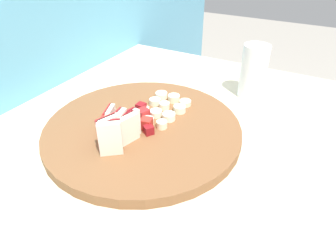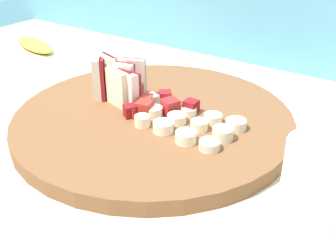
# 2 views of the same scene
# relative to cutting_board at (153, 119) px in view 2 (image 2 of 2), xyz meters

# --- Properties ---
(tile_backsplash) EXTENTS (2.40, 0.04, 1.32)m
(tile_backsplash) POSITION_rel_cutting_board_xyz_m (-0.09, 0.35, -0.27)
(tile_backsplash) COLOR #5BA3C1
(tile_backsplash) RESTS_ON ground
(cutting_board) EXTENTS (0.40, 0.40, 0.02)m
(cutting_board) POSITION_rel_cutting_board_xyz_m (0.00, 0.00, 0.00)
(cutting_board) COLOR brown
(cutting_board) RESTS_ON tiled_countertop
(apple_wedge_fan) EXTENTS (0.10, 0.06, 0.07)m
(apple_wedge_fan) POSITION_rel_cutting_board_xyz_m (-0.07, 0.01, 0.04)
(apple_wedge_fan) COLOR maroon
(apple_wedge_fan) RESTS_ON cutting_board
(apple_dice_pile) EXTENTS (0.09, 0.09, 0.02)m
(apple_dice_pile) POSITION_rel_cutting_board_xyz_m (-0.00, 0.01, 0.02)
(apple_dice_pile) COLOR maroon
(apple_dice_pile) RESTS_ON cutting_board
(banana_slice_rows) EXTENTS (0.14, 0.10, 0.02)m
(banana_slice_rows) POSITION_rel_cutting_board_xyz_m (0.07, -0.01, 0.02)
(banana_slice_rows) COLOR beige
(banana_slice_rows) RESTS_ON cutting_board
(banana_peel) EXTENTS (0.15, 0.09, 0.02)m
(banana_peel) POSITION_rel_cutting_board_xyz_m (-0.44, 0.15, -0.00)
(banana_peel) COLOR gold
(banana_peel) RESTS_ON tiled_countertop
(small_jar) EXTENTS (0.06, 0.06, 0.13)m
(small_jar) POSITION_rel_cutting_board_xyz_m (0.27, -0.15, 0.06)
(small_jar) COLOR white
(small_jar) RESTS_ON tiled_countertop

